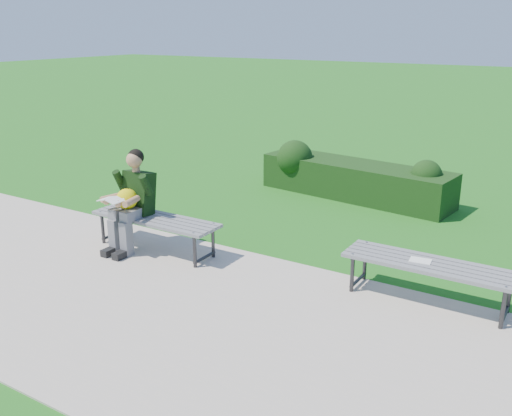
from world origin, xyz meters
name	(u,v)px	position (x,y,z in m)	size (l,w,h in m)	color
ground	(265,257)	(0.00, 0.00, 0.00)	(80.00, 80.00, 0.00)	#166F13
walkway	(178,311)	(0.00, -1.75, 0.01)	(30.00, 3.50, 0.02)	beige
hedge	(351,177)	(-0.13, 3.12, 0.35)	(3.44, 1.25, 0.89)	#143713
bench_left	(155,221)	(-1.31, -0.58, 0.42)	(1.80, 0.50, 0.46)	gray
bench_right	(429,267)	(2.14, -0.20, 0.42)	(1.80, 0.50, 0.46)	gray
seated_boy	(131,198)	(-1.61, -0.68, 0.71)	(0.56, 0.76, 1.31)	slate
paper_sheet	(420,260)	(2.04, -0.20, 0.47)	(0.24, 0.19, 0.01)	white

